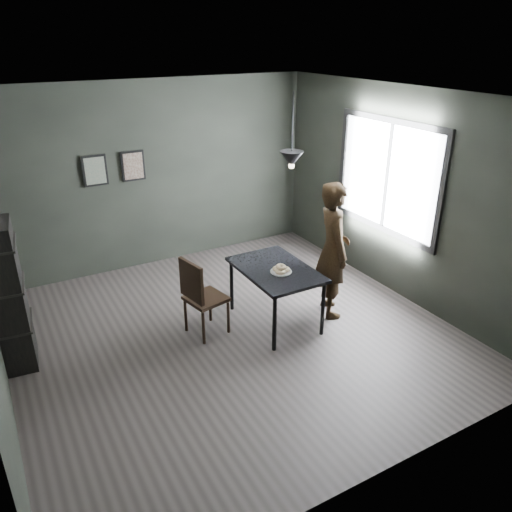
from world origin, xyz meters
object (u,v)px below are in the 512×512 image
wood_chair (200,293)px  shelf_unit (9,297)px  woman (333,250)px  white_plate (281,272)px  pendant_lamp (292,159)px  cafe_table (276,274)px

wood_chair → shelf_unit: 2.05m
woman → shelf_unit: 3.76m
white_plate → wood_chair: wood_chair is taller
wood_chair → pendant_lamp: pendant_lamp is taller
woman → shelf_unit: size_ratio=1.07×
pendant_lamp → wood_chair: bearing=176.1°
white_plate → wood_chair: bearing=161.4°
cafe_table → wood_chair: 0.96m
woman → wood_chair: 1.75m
cafe_table → woman: 0.79m
white_plate → shelf_unit: size_ratio=0.14×
cafe_table → white_plate: bearing=-93.9°
white_plate → woman: bearing=-0.7°
woman → pendant_lamp: size_ratio=2.05×
woman → wood_chair: (-1.69, 0.32, -0.32)m
wood_chair → shelf_unit: size_ratio=0.60×
cafe_table → wood_chair: wood_chair is taller
wood_chair → cafe_table: bearing=-22.8°
shelf_unit → pendant_lamp: size_ratio=1.92×
white_plate → pendant_lamp: 1.34m
wood_chair → shelf_unit: shelf_unit is taller
white_plate → woman: (0.76, -0.01, 0.13)m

